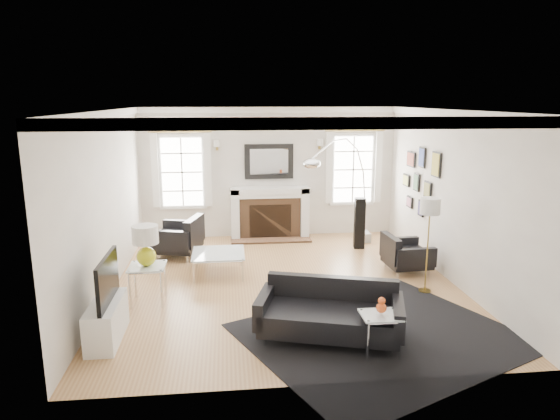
{
  "coord_description": "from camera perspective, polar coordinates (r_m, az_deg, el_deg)",
  "views": [
    {
      "loc": [
        -0.91,
        -7.69,
        2.97
      ],
      "look_at": [
        -0.05,
        0.3,
        1.17
      ],
      "focal_mm": 32.0,
      "sensor_mm": 36.0,
      "label": 1
    }
  ],
  "objects": [
    {
      "name": "floor",
      "position": [
        8.29,
        0.56,
        -8.39
      ],
      "size": [
        6.0,
        6.0,
        0.0
      ],
      "primitive_type": "plane",
      "color": "#A47045",
      "rests_on": "ground"
    },
    {
      "name": "left_wall",
      "position": [
        8.06,
        -19.23,
        0.66
      ],
      "size": [
        0.04,
        6.0,
        2.8
      ],
      "primitive_type": "cube",
      "color": "silver",
      "rests_on": "floor"
    },
    {
      "name": "ceiling",
      "position": [
        7.74,
        0.61,
        11.35
      ],
      "size": [
        5.5,
        6.0,
        0.02
      ],
      "primitive_type": "cube",
      "color": "white",
      "rests_on": "back_wall"
    },
    {
      "name": "orange_vase",
      "position": [
        6.01,
        11.52,
        -10.7
      ],
      "size": [
        0.12,
        0.12,
        0.19
      ],
      "color": "#D8511B",
      "rests_on": "nesting_table"
    },
    {
      "name": "mantel_mirror",
      "position": [
        10.76,
        -1.27,
        5.56
      ],
      "size": [
        1.05,
        0.07,
        0.75
      ],
      "color": "black",
      "rests_on": "back_wall"
    },
    {
      "name": "gourd_lamp",
      "position": [
        7.5,
        -15.1,
        -3.65
      ],
      "size": [
        0.38,
        0.38,
        0.61
      ],
      "color": "gold",
      "rests_on": "side_table_left"
    },
    {
      "name": "window_left",
      "position": [
        10.78,
        -11.13,
        4.31
      ],
      "size": [
        1.24,
        0.15,
        1.62
      ],
      "color": "white",
      "rests_on": "back_wall"
    },
    {
      "name": "speaker_tower",
      "position": [
        10.19,
        9.07,
        -1.5
      ],
      "size": [
        0.23,
        0.23,
        1.03
      ],
      "primitive_type": "cube",
      "rotation": [
        0.0,
        0.0,
        -0.12
      ],
      "color": "black",
      "rests_on": "floor"
    },
    {
      "name": "nesting_table",
      "position": [
        6.1,
        11.42,
        -12.59
      ],
      "size": [
        0.47,
        0.39,
        0.51
      ],
      "color": "silver",
      "rests_on": "floor"
    },
    {
      "name": "area_rug",
      "position": [
        6.7,
        11.59,
        -13.93
      ],
      "size": [
        4.09,
        3.82,
        0.01
      ],
      "primitive_type": "cube",
      "rotation": [
        0.0,
        0.0,
        0.43
      ],
      "color": "black",
      "rests_on": "floor"
    },
    {
      "name": "stick_floor_lamp",
      "position": [
        7.9,
        16.77,
        -0.12
      ],
      "size": [
        0.3,
        0.3,
        1.5
      ],
      "color": "#AB8C3B",
      "rests_on": "floor"
    },
    {
      "name": "crown_molding",
      "position": [
        7.74,
        0.61,
        10.91
      ],
      "size": [
        5.5,
        6.0,
        0.12
      ],
      "primitive_type": "cube",
      "color": "white",
      "rests_on": "back_wall"
    },
    {
      "name": "right_wall",
      "position": [
        8.66,
        18.98,
        1.47
      ],
      "size": [
        0.04,
        6.0,
        2.8
      ],
      "primitive_type": "cube",
      "color": "silver",
      "rests_on": "floor"
    },
    {
      "name": "back_wall",
      "position": [
        10.84,
        -1.28,
        4.28
      ],
      "size": [
        5.5,
        0.04,
        2.8
      ],
      "primitive_type": "cube",
      "color": "silver",
      "rests_on": "floor"
    },
    {
      "name": "gallery_wall",
      "position": [
        9.79,
        15.69,
        3.7
      ],
      "size": [
        0.04,
        1.73,
        1.29
      ],
      "color": "black",
      "rests_on": "right_wall"
    },
    {
      "name": "side_table_left",
      "position": [
        7.64,
        -14.91,
        -6.94
      ],
      "size": [
        0.52,
        0.52,
        0.58
      ],
      "color": "silver",
      "rests_on": "floor"
    },
    {
      "name": "tv_unit",
      "position": [
        6.72,
        -19.19,
        -11.28
      ],
      "size": [
        0.35,
        1.0,
        1.09
      ],
      "color": "white",
      "rests_on": "floor"
    },
    {
      "name": "sofa",
      "position": [
        6.46,
        5.72,
        -11.7
      ],
      "size": [
        1.95,
        1.29,
        0.59
      ],
      "color": "black",
      "rests_on": "floor"
    },
    {
      "name": "armchair_left",
      "position": [
        9.76,
        -11.42,
        -3.18
      ],
      "size": [
        1.06,
        1.13,
        0.64
      ],
      "color": "black",
      "rests_on": "floor"
    },
    {
      "name": "fireplace",
      "position": [
        10.79,
        -1.16,
        -0.39
      ],
      "size": [
        1.7,
        0.69,
        1.11
      ],
      "color": "white",
      "rests_on": "floor"
    },
    {
      "name": "arc_floor_lamp",
      "position": [
        9.85,
        6.87,
        2.44
      ],
      "size": [
        1.63,
        1.51,
        2.31
      ],
      "color": "silver",
      "rests_on": "floor"
    },
    {
      "name": "coffee_table",
      "position": [
        8.64,
        -7.06,
        -5.06
      ],
      "size": [
        0.88,
        0.88,
        0.39
      ],
      "color": "silver",
      "rests_on": "floor"
    },
    {
      "name": "front_wall",
      "position": [
        5.02,
        4.62,
        -5.64
      ],
      "size": [
        5.5,
        0.04,
        2.8
      ],
      "primitive_type": "cube",
      "color": "silver",
      "rests_on": "floor"
    },
    {
      "name": "window_right",
      "position": [
        11.09,
        8.34,
        4.64
      ],
      "size": [
        1.24,
        0.15,
        1.62
      ],
      "color": "white",
      "rests_on": "back_wall"
    },
    {
      "name": "armchair_right",
      "position": [
        9.01,
        14.01,
        -4.98
      ],
      "size": [
        0.78,
        0.86,
        0.55
      ],
      "color": "black",
      "rests_on": "floor"
    }
  ]
}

